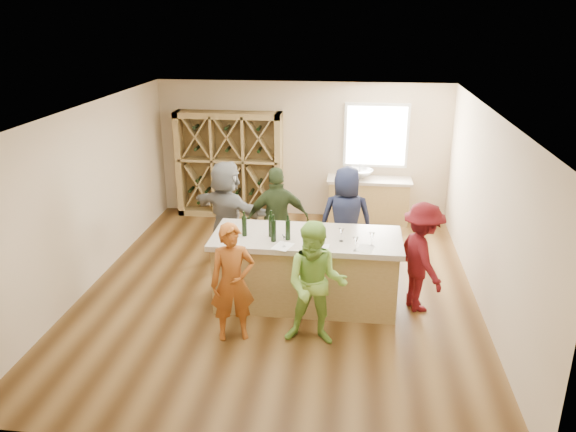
# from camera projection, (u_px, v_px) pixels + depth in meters

# --- Properties ---
(floor) EXTENTS (6.00, 7.00, 0.10)m
(floor) POSITION_uv_depth(u_px,v_px,m) (280.00, 291.00, 8.87)
(floor) COLOR brown
(floor) RESTS_ON ground
(ceiling) EXTENTS (6.00, 7.00, 0.10)m
(ceiling) POSITION_uv_depth(u_px,v_px,m) (279.00, 107.00, 7.87)
(ceiling) COLOR white
(ceiling) RESTS_ON ground
(wall_back) EXTENTS (6.00, 0.10, 2.80)m
(wall_back) POSITION_uv_depth(u_px,v_px,m) (302.00, 150.00, 11.68)
(wall_back) COLOR #CCB694
(wall_back) RESTS_ON ground
(wall_front) EXTENTS (6.00, 0.10, 2.80)m
(wall_front) POSITION_uv_depth(u_px,v_px,m) (227.00, 332.00, 5.06)
(wall_front) COLOR #CCB694
(wall_front) RESTS_ON ground
(wall_left) EXTENTS (0.10, 7.00, 2.80)m
(wall_left) POSITION_uv_depth(u_px,v_px,m) (85.00, 197.00, 8.71)
(wall_left) COLOR #CCB694
(wall_left) RESTS_ON ground
(wall_right) EXTENTS (0.10, 7.00, 2.80)m
(wall_right) POSITION_uv_depth(u_px,v_px,m) (491.00, 213.00, 8.02)
(wall_right) COLOR #CCB694
(wall_right) RESTS_ON ground
(window_frame) EXTENTS (1.30, 0.06, 1.30)m
(window_frame) POSITION_uv_depth(u_px,v_px,m) (376.00, 136.00, 11.31)
(window_frame) COLOR white
(window_frame) RESTS_ON wall_back
(window_pane) EXTENTS (1.18, 0.01, 1.18)m
(window_pane) POSITION_uv_depth(u_px,v_px,m) (376.00, 136.00, 11.28)
(window_pane) COLOR white
(window_pane) RESTS_ON wall_back
(wine_rack) EXTENTS (2.20, 0.45, 2.20)m
(wine_rack) POSITION_uv_depth(u_px,v_px,m) (230.00, 165.00, 11.69)
(wine_rack) COLOR #9C804A
(wine_rack) RESTS_ON floor
(back_counter_base) EXTENTS (1.60, 0.58, 0.86)m
(back_counter_base) POSITION_uv_depth(u_px,v_px,m) (368.00, 202.00, 11.53)
(back_counter_base) COLOR #9C804A
(back_counter_base) RESTS_ON floor
(back_counter_top) EXTENTS (1.70, 0.62, 0.06)m
(back_counter_top) POSITION_uv_depth(u_px,v_px,m) (369.00, 180.00, 11.37)
(back_counter_top) COLOR #B5A794
(back_counter_top) RESTS_ON back_counter_base
(sink) EXTENTS (0.54, 0.54, 0.19)m
(sink) POSITION_uv_depth(u_px,v_px,m) (360.00, 174.00, 11.35)
(sink) COLOR silver
(sink) RESTS_ON back_counter_top
(faucet) EXTENTS (0.02, 0.02, 0.30)m
(faucet) POSITION_uv_depth(u_px,v_px,m) (360.00, 169.00, 11.50)
(faucet) COLOR silver
(faucet) RESTS_ON back_counter_top
(tasting_counter_base) EXTENTS (2.60, 1.00, 1.00)m
(tasting_counter_base) POSITION_uv_depth(u_px,v_px,m) (306.00, 272.00, 8.26)
(tasting_counter_base) COLOR #9C804A
(tasting_counter_base) RESTS_ON floor
(tasting_counter_top) EXTENTS (2.72, 1.12, 0.08)m
(tasting_counter_top) POSITION_uv_depth(u_px,v_px,m) (307.00, 238.00, 8.07)
(tasting_counter_top) COLOR #B5A794
(tasting_counter_top) RESTS_ON tasting_counter_base
(wine_bottle_a) EXTENTS (0.09, 0.09, 0.29)m
(wine_bottle_a) POSITION_uv_depth(u_px,v_px,m) (244.00, 226.00, 8.01)
(wine_bottle_a) COLOR black
(wine_bottle_a) RESTS_ON tasting_counter_top
(wine_bottle_c) EXTENTS (0.10, 0.10, 0.32)m
(wine_bottle_c) POSITION_uv_depth(u_px,v_px,m) (271.00, 226.00, 7.98)
(wine_bottle_c) COLOR black
(wine_bottle_c) RESTS_ON tasting_counter_top
(wine_bottle_d) EXTENTS (0.10, 0.10, 0.31)m
(wine_bottle_d) POSITION_uv_depth(u_px,v_px,m) (273.00, 231.00, 7.82)
(wine_bottle_d) COLOR black
(wine_bottle_d) RESTS_ON tasting_counter_top
(wine_bottle_e) EXTENTS (0.09, 0.09, 0.28)m
(wine_bottle_e) POSITION_uv_depth(u_px,v_px,m) (288.00, 230.00, 7.87)
(wine_bottle_e) COLOR black
(wine_bottle_e) RESTS_ON tasting_counter_top
(wine_glass_a) EXTENTS (0.07, 0.07, 0.16)m
(wine_glass_a) POSITION_uv_depth(u_px,v_px,m) (284.00, 241.00, 7.66)
(wine_glass_a) COLOR white
(wine_glass_a) RESTS_ON tasting_counter_top
(wine_glass_b) EXTENTS (0.08, 0.08, 0.18)m
(wine_glass_b) POSITION_uv_depth(u_px,v_px,m) (317.00, 243.00, 7.59)
(wine_glass_b) COLOR white
(wine_glass_b) RESTS_ON tasting_counter_top
(wine_glass_c) EXTENTS (0.08, 0.08, 0.20)m
(wine_glass_c) POSITION_uv_depth(u_px,v_px,m) (356.00, 244.00, 7.53)
(wine_glass_c) COLOR white
(wine_glass_c) RESTS_ON tasting_counter_top
(wine_glass_d) EXTENTS (0.08, 0.08, 0.20)m
(wine_glass_d) POSITION_uv_depth(u_px,v_px,m) (341.00, 235.00, 7.83)
(wine_glass_d) COLOR white
(wine_glass_d) RESTS_ON tasting_counter_top
(wine_glass_e) EXTENTS (0.08, 0.08, 0.20)m
(wine_glass_e) POSITION_uv_depth(u_px,v_px,m) (372.00, 239.00, 7.68)
(wine_glass_e) COLOR white
(wine_glass_e) RESTS_ON tasting_counter_top
(tasting_menu_a) EXTENTS (0.31, 0.36, 0.00)m
(tasting_menu_a) POSITION_uv_depth(u_px,v_px,m) (283.00, 246.00, 7.70)
(tasting_menu_a) COLOR white
(tasting_menu_a) RESTS_ON tasting_counter_top
(tasting_menu_b) EXTENTS (0.22, 0.28, 0.00)m
(tasting_menu_b) POSITION_uv_depth(u_px,v_px,m) (321.00, 248.00, 7.65)
(tasting_menu_b) COLOR white
(tasting_menu_b) RESTS_ON tasting_counter_top
(tasting_menu_c) EXTENTS (0.28, 0.34, 0.00)m
(tasting_menu_c) POSITION_uv_depth(u_px,v_px,m) (365.00, 248.00, 7.62)
(tasting_menu_c) COLOR white
(tasting_menu_c) RESTS_ON tasting_counter_top
(person_near_left) EXTENTS (0.69, 0.58, 1.61)m
(person_near_left) POSITION_uv_depth(u_px,v_px,m) (233.00, 283.00, 7.28)
(person_near_left) COLOR #994C19
(person_near_left) RESTS_ON floor
(person_near_right) EXTENTS (0.83, 0.47, 1.68)m
(person_near_right) POSITION_uv_depth(u_px,v_px,m) (316.00, 284.00, 7.15)
(person_near_right) COLOR #8CC64C
(person_near_right) RESTS_ON floor
(person_server) EXTENTS (0.81, 1.15, 1.62)m
(person_server) POSITION_uv_depth(u_px,v_px,m) (422.00, 257.00, 8.00)
(person_server) COLOR #590F14
(person_server) RESTS_ON floor
(person_far_mid) EXTENTS (1.15, 0.80, 1.78)m
(person_far_mid) POSITION_uv_depth(u_px,v_px,m) (278.00, 220.00, 9.21)
(person_far_mid) COLOR #263319
(person_far_mid) RESTS_ON floor
(person_far_right) EXTENTS (0.90, 0.61, 1.78)m
(person_far_right) POSITION_uv_depth(u_px,v_px,m) (346.00, 219.00, 9.23)
(person_far_right) COLOR #191E38
(person_far_right) RESTS_ON floor
(person_far_left) EXTENTS (1.76, 1.34, 1.81)m
(person_far_left) POSITION_uv_depth(u_px,v_px,m) (227.00, 213.00, 9.50)
(person_far_left) COLOR slate
(person_far_left) RESTS_ON floor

